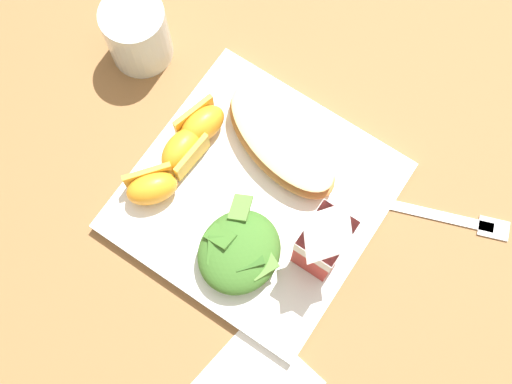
{
  "coord_description": "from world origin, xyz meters",
  "views": [
    {
      "loc": [
        0.18,
        0.12,
        0.74
      ],
      "look_at": [
        0.0,
        0.0,
        0.03
      ],
      "focal_mm": 44.77,
      "sensor_mm": 36.0,
      "label": 1
    }
  ],
  "objects": [
    {
      "name": "orange_wedge_front",
      "position": [
        -0.03,
        -0.1,
        0.04
      ],
      "size": [
        0.07,
        0.05,
        0.04
      ],
      "color": "orange",
      "rests_on": "white_plate"
    },
    {
      "name": "drinking_clear_cup",
      "position": [
        -0.08,
        -0.23,
        0.04
      ],
      "size": [
        0.08,
        0.08,
        0.09
      ],
      "primitive_type": "cylinder",
      "color": "silver",
      "rests_on": "ground"
    },
    {
      "name": "white_plate",
      "position": [
        0.0,
        0.0,
        0.01
      ],
      "size": [
        0.28,
        0.28,
        0.02
      ],
      "primitive_type": "cube",
      "color": "white",
      "rests_on": "ground"
    },
    {
      "name": "ground",
      "position": [
        0.0,
        0.0,
        0.0
      ],
      "size": [
        3.0,
        3.0,
        0.0
      ],
      "primitive_type": "plane",
      "color": "olive"
    },
    {
      "name": "metal_fork",
      "position": [
        -0.1,
        0.2,
        0.0
      ],
      "size": [
        0.08,
        0.18,
        0.01
      ],
      "color": "silver",
      "rests_on": "ground"
    },
    {
      "name": "orange_wedge_middle",
      "position": [
        0.01,
        -0.1,
        0.04
      ],
      "size": [
        0.06,
        0.04,
        0.04
      ],
      "color": "orange",
      "rests_on": "white_plate"
    },
    {
      "name": "cheesy_pizza_bread",
      "position": [
        -0.07,
        -0.01,
        0.03
      ],
      "size": [
        0.13,
        0.19,
        0.04
      ],
      "color": "#B77F42",
      "rests_on": "white_plate"
    },
    {
      "name": "milk_carton",
      "position": [
        0.02,
        0.1,
        0.08
      ],
      "size": [
        0.06,
        0.05,
        0.11
      ],
      "color": "#B7332D",
      "rests_on": "white_plate"
    },
    {
      "name": "orange_wedge_rear",
      "position": [
        0.06,
        -0.1,
        0.04
      ],
      "size": [
        0.07,
        0.07,
        0.04
      ],
      "color": "orange",
      "rests_on": "white_plate"
    },
    {
      "name": "green_salad_pile",
      "position": [
        0.07,
        0.03,
        0.04
      ],
      "size": [
        0.11,
        0.09,
        0.05
      ],
      "color": "#3D7028",
      "rests_on": "white_plate"
    }
  ]
}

